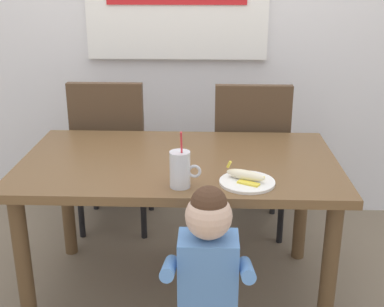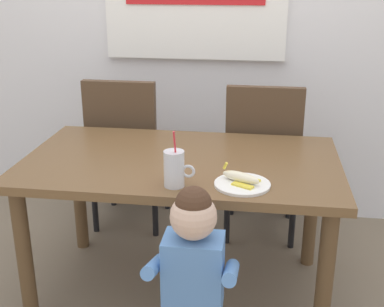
{
  "view_description": "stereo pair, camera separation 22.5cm",
  "coord_description": "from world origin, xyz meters",
  "px_view_note": "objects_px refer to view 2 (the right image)",
  "views": [
    {
      "loc": [
        0.14,
        -2.2,
        1.55
      ],
      "look_at": [
        0.06,
        -0.09,
        0.78
      ],
      "focal_mm": 47.46,
      "sensor_mm": 36.0,
      "label": 1
    },
    {
      "loc": [
        0.37,
        -2.18,
        1.55
      ],
      "look_at": [
        0.06,
        -0.09,
        0.78
      ],
      "focal_mm": 47.46,
      "sensor_mm": 36.0,
      "label": 2
    }
  ],
  "objects_px": {
    "milk_cup": "(174,171)",
    "snack_plate": "(242,184)",
    "toddler_standing": "(193,265)",
    "dining_chair_left": "(127,145)",
    "dining_chair_right": "(263,153)",
    "peeled_banana": "(241,178)",
    "dining_table": "(181,178)"
  },
  "relations": [
    {
      "from": "milk_cup",
      "to": "dining_chair_right",
      "type": "bearing_deg",
      "value": 69.18
    },
    {
      "from": "dining_chair_left",
      "to": "dining_chair_right",
      "type": "bearing_deg",
      "value": 178.23
    },
    {
      "from": "peeled_banana",
      "to": "dining_chair_right",
      "type": "bearing_deg",
      "value": 84.46
    },
    {
      "from": "dining_chair_right",
      "to": "milk_cup",
      "type": "distance_m",
      "value": 1.02
    },
    {
      "from": "dining_chair_left",
      "to": "peeled_banana",
      "type": "xyz_separation_m",
      "value": [
        0.73,
        -0.9,
        0.21
      ]
    },
    {
      "from": "dining_table",
      "to": "toddler_standing",
      "type": "height_order",
      "value": "toddler_standing"
    },
    {
      "from": "dining_chair_left",
      "to": "peeled_banana",
      "type": "height_order",
      "value": "dining_chair_left"
    },
    {
      "from": "dining_chair_left",
      "to": "peeled_banana",
      "type": "distance_m",
      "value": 1.18
    },
    {
      "from": "dining_chair_right",
      "to": "peeled_banana",
      "type": "xyz_separation_m",
      "value": [
        -0.08,
        -0.87,
        0.21
      ]
    },
    {
      "from": "milk_cup",
      "to": "snack_plate",
      "type": "distance_m",
      "value": 0.28
    },
    {
      "from": "dining_table",
      "to": "dining_chair_left",
      "type": "xyz_separation_m",
      "value": [
        -0.44,
        0.64,
        -0.08
      ]
    },
    {
      "from": "dining_chair_right",
      "to": "snack_plate",
      "type": "xyz_separation_m",
      "value": [
        -0.08,
        -0.88,
        0.18
      ]
    },
    {
      "from": "toddler_standing",
      "to": "milk_cup",
      "type": "distance_m",
      "value": 0.39
    },
    {
      "from": "milk_cup",
      "to": "snack_plate",
      "type": "relative_size",
      "value": 1.08
    },
    {
      "from": "toddler_standing",
      "to": "snack_plate",
      "type": "xyz_separation_m",
      "value": [
        0.16,
        0.32,
        0.2
      ]
    },
    {
      "from": "milk_cup",
      "to": "snack_plate",
      "type": "bearing_deg",
      "value": 8.52
    },
    {
      "from": "dining_chair_right",
      "to": "snack_plate",
      "type": "height_order",
      "value": "dining_chair_right"
    },
    {
      "from": "dining_chair_left",
      "to": "milk_cup",
      "type": "xyz_separation_m",
      "value": [
        0.47,
        -0.95,
        0.24
      ]
    },
    {
      "from": "toddler_standing",
      "to": "peeled_banana",
      "type": "height_order",
      "value": "toddler_standing"
    },
    {
      "from": "dining_chair_right",
      "to": "peeled_banana",
      "type": "height_order",
      "value": "dining_chair_right"
    },
    {
      "from": "dining_chair_left",
      "to": "snack_plate",
      "type": "bearing_deg",
      "value": 129.11
    },
    {
      "from": "dining_chair_right",
      "to": "dining_table",
      "type": "bearing_deg",
      "value": 58.31
    },
    {
      "from": "milk_cup",
      "to": "snack_plate",
      "type": "xyz_separation_m",
      "value": [
        0.27,
        0.04,
        -0.06
      ]
    },
    {
      "from": "dining_chair_left",
      "to": "toddler_standing",
      "type": "height_order",
      "value": "dining_chair_left"
    },
    {
      "from": "toddler_standing",
      "to": "snack_plate",
      "type": "height_order",
      "value": "toddler_standing"
    },
    {
      "from": "peeled_banana",
      "to": "toddler_standing",
      "type": "bearing_deg",
      "value": -114.78
    },
    {
      "from": "toddler_standing",
      "to": "snack_plate",
      "type": "relative_size",
      "value": 3.64
    },
    {
      "from": "dining_chair_left",
      "to": "dining_chair_right",
      "type": "xyz_separation_m",
      "value": [
        0.82,
        -0.03,
        0.0
      ]
    },
    {
      "from": "dining_chair_right",
      "to": "peeled_banana",
      "type": "bearing_deg",
      "value": 84.46
    },
    {
      "from": "toddler_standing",
      "to": "snack_plate",
      "type": "bearing_deg",
      "value": 63.7
    },
    {
      "from": "dining_chair_left",
      "to": "toddler_standing",
      "type": "relative_size",
      "value": 1.15
    },
    {
      "from": "dining_table",
      "to": "dining_chair_left",
      "type": "height_order",
      "value": "dining_chair_left"
    }
  ]
}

